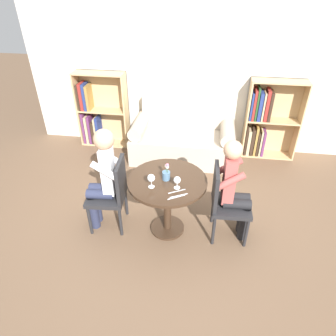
{
  "coord_description": "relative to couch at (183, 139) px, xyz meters",
  "views": [
    {
      "loc": [
        0.38,
        -2.56,
        2.61
      ],
      "look_at": [
        0.0,
        0.05,
        0.84
      ],
      "focal_mm": 32.0,
      "sensor_mm": 36.0,
      "label": 1
    }
  ],
  "objects": [
    {
      "name": "ground_plane",
      "position": [
        0.0,
        -1.7,
        -0.31
      ],
      "size": [
        16.0,
        16.0,
        0.0
      ],
      "primitive_type": "plane",
      "color": "brown"
    },
    {
      "name": "couch",
      "position": [
        0.0,
        0.0,
        0.0
      ],
      "size": [
        1.6,
        0.8,
        0.92
      ],
      "color": "#B7A893",
      "rests_on": "ground_plane"
    },
    {
      "name": "chair_left",
      "position": [
        -0.64,
        -1.7,
        0.18
      ],
      "size": [
        0.45,
        0.45,
        0.9
      ],
      "rotation": [
        0.0,
        0.0,
        -1.49
      ],
      "color": "#232326",
      "rests_on": "ground_plane"
    },
    {
      "name": "person_right",
      "position": [
        0.73,
        -1.67,
        0.33
      ],
      "size": [
        0.43,
        0.35,
        1.23
      ],
      "rotation": [
        0.0,
        0.0,
        1.62
      ],
      "color": "black",
      "rests_on": "ground_plane"
    },
    {
      "name": "round_table",
      "position": [
        0.0,
        -1.7,
        0.25
      ],
      "size": [
        0.86,
        0.86,
        0.72
      ],
      "color": "#382619",
      "rests_on": "ground_plane"
    },
    {
      "name": "knife_left_setting",
      "position": [
        0.15,
        -1.95,
        0.41
      ],
      "size": [
        0.17,
        0.1,
        0.0
      ],
      "color": "silver",
      "rests_on": "round_table"
    },
    {
      "name": "wine_glass_right",
      "position": [
        0.12,
        -1.82,
        0.51
      ],
      "size": [
        0.07,
        0.07,
        0.14
      ],
      "color": "white",
      "rests_on": "round_table"
    },
    {
      "name": "person_left",
      "position": [
        -0.72,
        -1.71,
        0.38
      ],
      "size": [
        0.44,
        0.36,
        1.28
      ],
      "rotation": [
        0.0,
        0.0,
        -1.49
      ],
      "color": "#282D47",
      "rests_on": "ground_plane"
    },
    {
      "name": "bookshelf_left",
      "position": [
        -1.5,
        0.27,
        0.26
      ],
      "size": [
        0.83,
        0.28,
        1.26
      ],
      "color": "tan",
      "rests_on": "ground_plane"
    },
    {
      "name": "fork_left_setting",
      "position": [
        0.12,
        -1.88,
        0.41
      ],
      "size": [
        0.17,
        0.1,
        0.0
      ],
      "color": "silver",
      "rests_on": "round_table"
    },
    {
      "name": "knife_right_setting",
      "position": [
        0.13,
        -1.97,
        0.41
      ],
      "size": [
        0.17,
        0.11,
        0.0
      ],
      "color": "silver",
      "rests_on": "round_table"
    },
    {
      "name": "back_wall",
      "position": [
        0.0,
        0.43,
        1.04
      ],
      "size": [
        5.2,
        0.05,
        2.7
      ],
      "color": "beige",
      "rests_on": "ground_plane"
    },
    {
      "name": "bookshelf_right",
      "position": [
        1.27,
        0.26,
        0.29
      ],
      "size": [
        0.83,
        0.28,
        1.26
      ],
      "color": "tan",
      "rests_on": "ground_plane"
    },
    {
      "name": "wine_glass_left",
      "position": [
        -0.15,
        -1.84,
        0.52
      ],
      "size": [
        0.08,
        0.08,
        0.15
      ],
      "color": "white",
      "rests_on": "round_table"
    },
    {
      "name": "chair_right",
      "position": [
        0.64,
        -1.67,
        0.18
      ],
      "size": [
        0.44,
        0.44,
        0.9
      ],
      "rotation": [
        0.0,
        0.0,
        1.62
      ],
      "color": "#232326",
      "rests_on": "ground_plane"
    },
    {
      "name": "flower_vase",
      "position": [
        -0.01,
        -1.69,
        0.48
      ],
      "size": [
        0.09,
        0.09,
        0.21
      ],
      "color": "slate",
      "rests_on": "round_table"
    }
  ]
}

